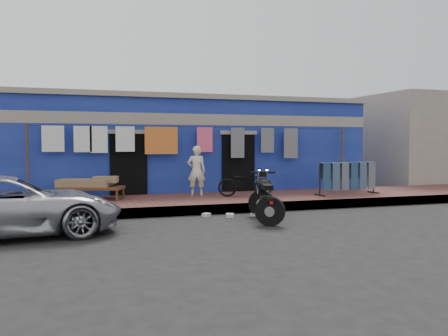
% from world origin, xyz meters
% --- Properties ---
extents(ground, '(80.00, 80.00, 0.00)m').
position_xyz_m(ground, '(0.00, 0.00, 0.00)').
color(ground, black).
rests_on(ground, ground).
extents(sidewalk, '(28.00, 3.00, 0.25)m').
position_xyz_m(sidewalk, '(0.00, 3.00, 0.12)').
color(sidewalk, brown).
rests_on(sidewalk, ground).
extents(curb, '(28.00, 0.10, 0.25)m').
position_xyz_m(curb, '(0.00, 1.55, 0.12)').
color(curb, gray).
rests_on(curb, ground).
extents(building, '(12.20, 5.20, 3.36)m').
position_xyz_m(building, '(-0.00, 6.99, 1.69)').
color(building, navy).
rests_on(building, ground).
extents(neighbor_right, '(6.00, 5.00, 3.80)m').
position_xyz_m(neighbor_right, '(11.00, 7.00, 1.90)').
color(neighbor_right, '#9E9384').
rests_on(neighbor_right, ground).
extents(clothesline, '(10.06, 0.06, 2.10)m').
position_xyz_m(clothesline, '(-0.71, 4.25, 1.81)').
color(clothesline, brown).
rests_on(clothesline, sidewalk).
extents(car, '(4.56, 2.48, 1.23)m').
position_xyz_m(car, '(-5.04, 0.01, 0.61)').
color(car, '#ABABB0').
rests_on(car, ground).
extents(seated_person, '(0.60, 0.46, 1.48)m').
position_xyz_m(seated_person, '(-0.32, 3.64, 0.99)').
color(seated_person, beige).
rests_on(seated_person, sidewalk).
extents(bicycle, '(1.66, 0.94, 1.02)m').
position_xyz_m(bicycle, '(0.97, 2.96, 0.76)').
color(bicycle, black).
rests_on(bicycle, sidewalk).
extents(motorcycle, '(1.46, 2.03, 1.12)m').
position_xyz_m(motorcycle, '(0.42, 0.18, 0.56)').
color(motorcycle, black).
rests_on(motorcycle, ground).
extents(charpoy, '(2.37, 2.05, 0.61)m').
position_xyz_m(charpoy, '(-3.32, 3.66, 0.55)').
color(charpoy, brown).
rests_on(charpoy, sidewalk).
extents(jeans_rack, '(2.18, 0.77, 1.01)m').
position_xyz_m(jeans_rack, '(4.14, 2.57, 0.76)').
color(jeans_rack, black).
rests_on(jeans_rack, sidewalk).
extents(litter_a, '(0.25, 0.24, 0.09)m').
position_xyz_m(litter_a, '(-0.72, 1.20, 0.04)').
color(litter_a, silver).
rests_on(litter_a, ground).
extents(litter_b, '(0.15, 0.17, 0.07)m').
position_xyz_m(litter_b, '(0.40, 0.93, 0.04)').
color(litter_b, silver).
rests_on(litter_b, ground).
extents(litter_c, '(0.25, 0.28, 0.09)m').
position_xyz_m(litter_c, '(-0.20, 0.93, 0.05)').
color(litter_c, silver).
rests_on(litter_c, ground).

